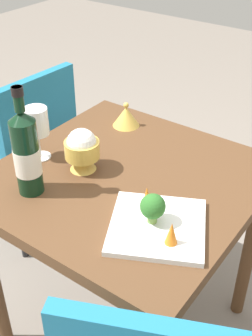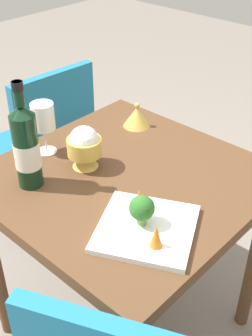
{
  "view_description": "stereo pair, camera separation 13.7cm",
  "coord_description": "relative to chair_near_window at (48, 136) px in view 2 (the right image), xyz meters",
  "views": [
    {
      "loc": [
        -0.66,
        0.92,
        1.53
      ],
      "look_at": [
        0.0,
        0.0,
        0.76
      ],
      "focal_mm": 47.42,
      "sensor_mm": 36.0,
      "label": 1
    },
    {
      "loc": [
        -0.77,
        0.83,
        1.53
      ],
      "look_at": [
        0.0,
        0.0,
        0.76
      ],
      "focal_mm": 47.42,
      "sensor_mm": 36.0,
      "label": 2
    }
  ],
  "objects": [
    {
      "name": "serving_plate",
      "position": [
        -0.88,
        0.35,
        0.21
      ],
      "size": [
        0.34,
        0.34,
        0.02
      ],
      "rotation": [
        0.0,
        0.0,
        0.46
      ],
      "color": "white",
      "rests_on": "dining_table"
    },
    {
      "name": "ground_plane",
      "position": [
        -0.67,
        0.21,
        -0.53
      ],
      "size": [
        8.0,
        8.0,
        0.0
      ],
      "primitive_type": "plane",
      "color": "gray"
    },
    {
      "name": "rice_bowl",
      "position": [
        -0.54,
        0.25,
        0.28
      ],
      "size": [
        0.11,
        0.11,
        0.14
      ],
      "color": "gold",
      "rests_on": "dining_table"
    },
    {
      "name": "dining_table",
      "position": [
        -0.67,
        0.21,
        0.1
      ],
      "size": [
        0.78,
        0.78,
        0.73
      ],
      "color": "brown",
      "rests_on": "ground_plane"
    },
    {
      "name": "chair_near_window",
      "position": [
        0.0,
        0.0,
        0.0
      ],
      "size": [
        0.42,
        0.42,
        0.85
      ],
      "rotation": [
        0.0,
        0.0,
        4.66
      ],
      "color": "teal",
      "rests_on": "ground_plane"
    },
    {
      "name": "rice_bowl_lid",
      "position": [
        -0.48,
        -0.06,
        0.24
      ],
      "size": [
        0.1,
        0.1,
        0.09
      ],
      "color": "gold",
      "rests_on": "dining_table"
    },
    {
      "name": "carrot_garnish_left",
      "position": [
        -0.95,
        0.39,
        0.25
      ],
      "size": [
        0.03,
        0.03,
        0.06
      ],
      "color": "orange",
      "rests_on": "serving_plate"
    },
    {
      "name": "wine_bottle",
      "position": [
        -0.49,
        0.43,
        0.34
      ],
      "size": [
        0.08,
        0.08,
        0.33
      ],
      "color": "black",
      "rests_on": "dining_table"
    },
    {
      "name": "carrot_garnish_right",
      "position": [
        -0.82,
        0.31,
        0.25
      ],
      "size": [
        0.03,
        0.03,
        0.07
      ],
      "color": "orange",
      "rests_on": "serving_plate"
    },
    {
      "name": "broccoli_floret",
      "position": [
        -0.86,
        0.35,
        0.27
      ],
      "size": [
        0.07,
        0.07,
        0.09
      ],
      "color": "#729E4C",
      "rests_on": "serving_plate"
    },
    {
      "name": "wine_glass",
      "position": [
        -0.38,
        0.28,
        0.33
      ],
      "size": [
        0.08,
        0.08,
        0.18
      ],
      "color": "white",
      "rests_on": "dining_table"
    }
  ]
}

